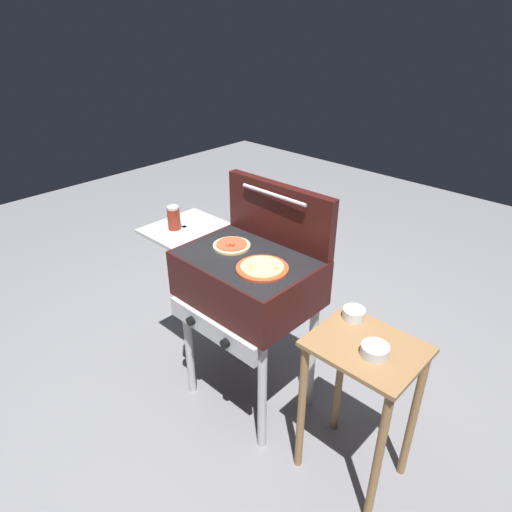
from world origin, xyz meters
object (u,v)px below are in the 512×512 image
at_px(topping_bowl_far, 354,314).
at_px(pizza_cheese, 262,268).
at_px(sauce_jar, 174,218).
at_px(grill, 246,281).
at_px(pizza_pepperoni, 232,245).
at_px(topping_bowl_near, 375,351).
at_px(prep_table, 361,384).

bearing_deg(topping_bowl_far, pizza_cheese, -157.09).
bearing_deg(sauce_jar, grill, 5.54).
bearing_deg(pizza_pepperoni, pizza_cheese, -12.64).
relative_size(pizza_cheese, pizza_pepperoni, 1.29).
bearing_deg(pizza_pepperoni, topping_bowl_near, -3.03).
relative_size(pizza_pepperoni, sauce_jar, 1.45).
distance_m(pizza_cheese, pizza_pepperoni, 0.26).
xyz_separation_m(pizza_pepperoni, topping_bowl_far, (0.65, 0.11, -0.14)).
distance_m(grill, topping_bowl_near, 0.73).
bearing_deg(sauce_jar, pizza_cheese, 0.46).
relative_size(pizza_cheese, topping_bowl_near, 2.16).
xyz_separation_m(grill, pizza_cheese, (0.15, -0.04, 0.15)).
distance_m(topping_bowl_near, topping_bowl_far, 0.24).
height_order(pizza_pepperoni, sauce_jar, sauce_jar).
xyz_separation_m(topping_bowl_near, topping_bowl_far, (-0.19, 0.15, 0.00)).
xyz_separation_m(pizza_cheese, sauce_jar, (-0.63, -0.01, 0.05)).
bearing_deg(grill, sauce_jar, -174.46).
relative_size(grill, prep_table, 1.29).
distance_m(pizza_pepperoni, prep_table, 0.87).
xyz_separation_m(grill, topping_bowl_far, (0.53, 0.12, 0.01)).
xyz_separation_m(pizza_cheese, topping_bowl_near, (0.58, 0.01, -0.14)).
relative_size(sauce_jar, prep_table, 0.17).
relative_size(pizza_cheese, sauce_jar, 1.87).
relative_size(pizza_pepperoni, topping_bowl_near, 1.68).
relative_size(pizza_cheese, prep_table, 0.32).
bearing_deg(sauce_jar, topping_bowl_near, 0.88).
height_order(grill, topping_bowl_far, grill).
bearing_deg(grill, topping_bowl_far, 12.90).
bearing_deg(topping_bowl_near, topping_bowl_far, 141.83).
relative_size(grill, topping_bowl_near, 8.78).
distance_m(grill, pizza_pepperoni, 0.19).
distance_m(pizza_pepperoni, sauce_jar, 0.38).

